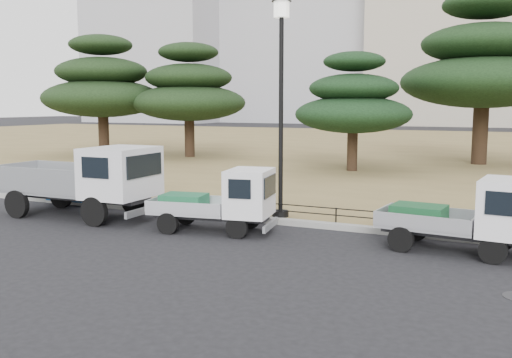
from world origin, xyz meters
The scene contains 13 objects.
ground centered at (0.00, 0.00, 0.00)m, with size 220.00×220.00×0.00m, color black.
lawn centered at (0.00, 30.60, 0.07)m, with size 120.00×56.00×0.15m, color olive.
curb centered at (0.00, 2.60, 0.08)m, with size 120.00×0.25×0.16m, color gray.
truck_large centered at (-5.03, 1.08, 1.16)m, with size 4.82×2.00×2.09m.
truck_kei_front centered at (-0.56, 1.06, 0.82)m, with size 3.29×1.79×1.65m.
truck_kei_rear centered at (5.37, 1.49, 0.85)m, with size 3.38×1.69×1.71m.
street_lamp centered at (0.34, 2.90, 4.29)m, with size 0.55×0.55×6.13m.
pipe_fence centered at (0.00, 2.75, 0.44)m, with size 38.00×0.04×0.40m.
tarp_pile centered at (-6.88, 2.83, 0.60)m, with size 1.76×1.35×1.12m.
pine_west_far centered at (-16.95, 16.21, 4.35)m, with size 7.20×7.20×7.28m.
pine_west_near centered at (-11.60, 17.52, 4.02)m, with size 6.71×6.71×6.71m.
pine_center_left centered at (-0.83, 14.55, 3.35)m, with size 5.45×5.45×5.54m.
pine_center_right centered at (4.39, 20.34, 5.28)m, with size 8.35×8.35×8.86m.
Camera 1 is at (6.35, -11.64, 3.28)m, focal length 40.00 mm.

